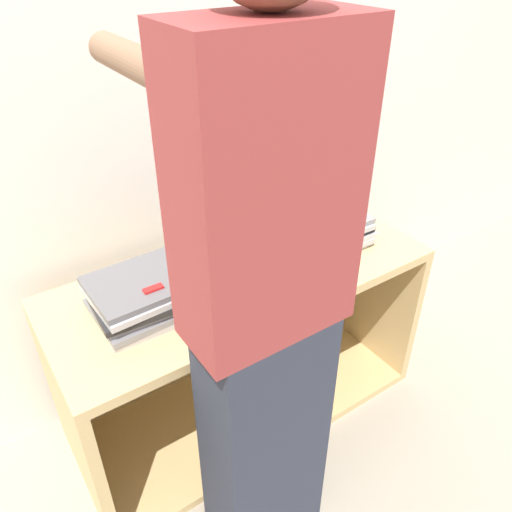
{
  "coord_description": "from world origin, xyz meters",
  "views": [
    {
      "loc": [
        -0.76,
        -0.93,
        1.7
      ],
      "look_at": [
        0.0,
        0.2,
        0.8
      ],
      "focal_mm": 35.0,
      "sensor_mm": 36.0,
      "label": 1
    }
  ],
  "objects_px": {
    "laptop_open": "(233,254)",
    "laptop_stack_right": "(321,230)",
    "laptop_stack_left": "(146,295)",
    "person": "(264,307)"
  },
  "relations": [
    {
      "from": "laptop_open",
      "to": "laptop_stack_right",
      "type": "bearing_deg",
      "value": -9.96
    },
    {
      "from": "laptop_stack_left",
      "to": "laptop_stack_right",
      "type": "height_order",
      "value": "same"
    },
    {
      "from": "person",
      "to": "laptop_stack_left",
      "type": "bearing_deg",
      "value": 108.18
    },
    {
      "from": "laptop_stack_right",
      "to": "laptop_open",
      "type": "bearing_deg",
      "value": 170.04
    },
    {
      "from": "laptop_stack_right",
      "to": "person",
      "type": "bearing_deg",
      "value": -142.46
    },
    {
      "from": "person",
      "to": "laptop_open",
      "type": "bearing_deg",
      "value": 66.79
    },
    {
      "from": "laptop_open",
      "to": "laptop_stack_left",
      "type": "height_order",
      "value": "laptop_open"
    },
    {
      "from": "laptop_open",
      "to": "person",
      "type": "bearing_deg",
      "value": -113.21
    },
    {
      "from": "laptop_open",
      "to": "laptop_stack_left",
      "type": "xyz_separation_m",
      "value": [
        -0.36,
        -0.06,
        0.01
      ]
    },
    {
      "from": "laptop_open",
      "to": "laptop_stack_right",
      "type": "xyz_separation_m",
      "value": [
        0.35,
        -0.06,
        0.01
      ]
    }
  ]
}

